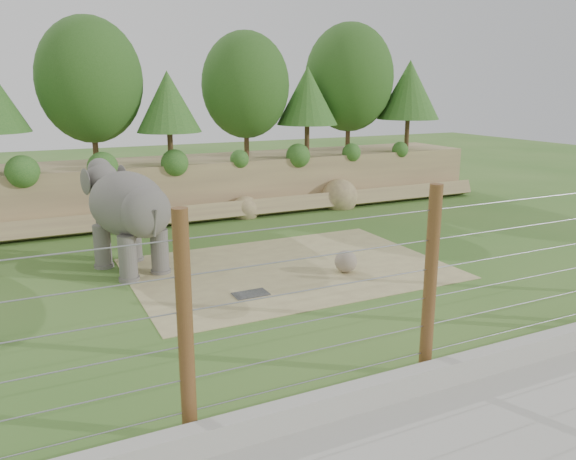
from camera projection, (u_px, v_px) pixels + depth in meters
name	position (u px, v px, depth m)	size (l,w,h in m)	color
ground	(319.00, 302.00, 15.59)	(90.00, 90.00, 0.00)	#3A6B25
back_embankment	(199.00, 128.00, 25.91)	(30.00, 5.52, 8.77)	#866C50
dirt_patch	(288.00, 268.00, 18.42)	(10.00, 7.00, 0.02)	#9D8D61
drain_grate	(251.00, 294.00, 16.08)	(1.00, 0.60, 0.03)	#262628
elephant	(129.00, 220.00, 17.87)	(1.79, 4.18, 3.38)	#5B5651
stone_ball	(346.00, 261.00, 17.93)	(0.72, 0.72, 0.72)	gray
retaining_wall	(441.00, 374.00, 11.17)	(26.00, 0.35, 0.50)	#B3B2A7
walkway	(520.00, 439.00, 9.49)	(26.00, 4.00, 0.01)	#B3B2A7
barrier_fence	(430.00, 283.00, 11.17)	(20.26, 0.26, 4.00)	brown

